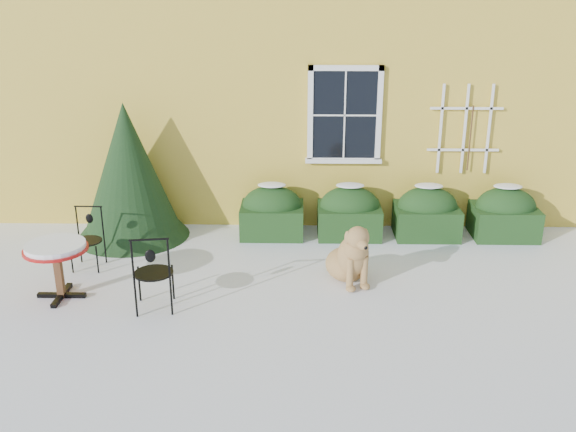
{
  "coord_description": "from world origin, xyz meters",
  "views": [
    {
      "loc": [
        0.17,
        -7.61,
        4.03
      ],
      "look_at": [
        0.0,
        1.0,
        0.9
      ],
      "focal_mm": 40.0,
      "sensor_mm": 36.0,
      "label": 1
    }
  ],
  "objects_px": {
    "bistro_table": "(56,253)",
    "evergreen_shrub": "(130,185)",
    "patio_chair_near": "(153,272)",
    "patio_chair_far": "(88,238)",
    "dog": "(351,258)"
  },
  "relations": [
    {
      "from": "bistro_table",
      "to": "patio_chair_near",
      "type": "xyz_separation_m",
      "value": [
        1.36,
        -0.31,
        -0.12
      ]
    },
    {
      "from": "patio_chair_far",
      "to": "dog",
      "type": "xyz_separation_m",
      "value": [
        3.89,
        -0.46,
        -0.08
      ]
    },
    {
      "from": "evergreen_shrub",
      "to": "patio_chair_near",
      "type": "distance_m",
      "value": 2.76
    },
    {
      "from": "evergreen_shrub",
      "to": "patio_chair_far",
      "type": "height_order",
      "value": "evergreen_shrub"
    },
    {
      "from": "evergreen_shrub",
      "to": "bistro_table",
      "type": "bearing_deg",
      "value": -100.82
    },
    {
      "from": "bistro_table",
      "to": "patio_chair_near",
      "type": "distance_m",
      "value": 1.4
    },
    {
      "from": "dog",
      "to": "patio_chair_far",
      "type": "bearing_deg",
      "value": 152.98
    },
    {
      "from": "patio_chair_near",
      "to": "patio_chair_far",
      "type": "relative_size",
      "value": 1.17
    },
    {
      "from": "evergreen_shrub",
      "to": "dog",
      "type": "xyz_separation_m",
      "value": [
        3.54,
        -1.71,
        -0.53
      ]
    },
    {
      "from": "evergreen_shrub",
      "to": "bistro_table",
      "type": "distance_m",
      "value": 2.32
    },
    {
      "from": "bistro_table",
      "to": "patio_chair_far",
      "type": "height_order",
      "value": "patio_chair_far"
    },
    {
      "from": "bistro_table",
      "to": "evergreen_shrub",
      "type": "bearing_deg",
      "value": 79.18
    },
    {
      "from": "bistro_table",
      "to": "patio_chair_near",
      "type": "relative_size",
      "value": 0.79
    },
    {
      "from": "evergreen_shrub",
      "to": "dog",
      "type": "height_order",
      "value": "evergreen_shrub"
    },
    {
      "from": "evergreen_shrub",
      "to": "patio_chair_near",
      "type": "relative_size",
      "value": 2.12
    }
  ]
}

